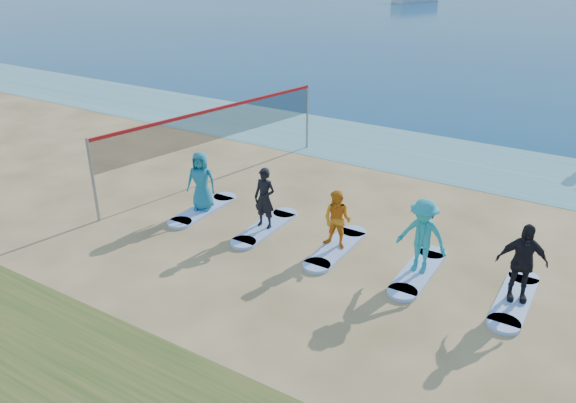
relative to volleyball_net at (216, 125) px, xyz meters
The scene contains 14 objects.
ground 7.33m from the volleyball_net, 38.80° to the right, with size 600.00×600.00×0.00m, color tan.
shallow_water 8.42m from the volleyball_net, 47.69° to the left, with size 600.00×600.00×0.00m, color teal.
volleyball_net is the anchor object (origin of this frame).
boat_offshore_a 69.76m from the volleyball_net, 104.65° to the left, with size 2.14×7.48×1.93m, color silver.
surfboard_0 3.21m from the volleyball_net, 62.16° to the right, with size 0.70×2.20×0.09m, color #9ABBEF.
student_0 2.77m from the volleyball_net, 62.16° to the right, with size 0.87×0.56×1.77m, color teal.
surfboard_1 4.56m from the volleyball_net, 33.73° to the right, with size 0.70×2.20×0.09m, color #9ABBEF.
student_1 4.27m from the volleyball_net, 33.73° to the right, with size 0.63×0.41×1.72m, color black.
surfboard_2 6.43m from the volleyball_net, 22.06° to the right, with size 0.70×2.20×0.09m, color #9ABBEF.
student_2 6.24m from the volleyball_net, 22.06° to the right, with size 0.76×0.59×1.57m, color orange.
surfboard_3 8.48m from the volleyball_net, 16.22° to the right, with size 0.70×2.20×0.09m, color #9ABBEF.
student_3 8.32m from the volleyball_net, 16.22° to the right, with size 1.21×0.70×1.88m, color teal.
surfboard_4 10.60m from the volleyball_net, 12.78° to the right, with size 0.70×2.20×0.09m, color #9ABBEF.
student_4 10.48m from the volleyball_net, 12.78° to the right, with size 1.08×0.45×1.85m, color black.
Camera 1 is at (5.88, -9.48, 7.26)m, focal length 35.00 mm.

